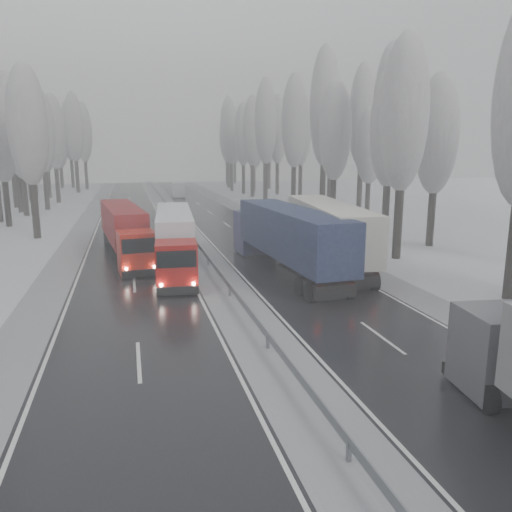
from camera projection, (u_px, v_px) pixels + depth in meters
name	position (u px, v px, depth m)	size (l,w,h in m)	color
carriageway_right	(270.00, 256.00, 39.16)	(7.50, 200.00, 0.03)	black
carriageway_left	(133.00, 264.00, 36.62)	(7.50, 200.00, 0.03)	black
median_slush	(204.00, 260.00, 37.89)	(3.00, 200.00, 0.04)	#95989D
shoulder_right	(329.00, 253.00, 40.35)	(2.40, 200.00, 0.04)	#95989D
shoulder_left	(62.00, 267.00, 35.43)	(2.40, 200.00, 0.04)	#95989D
median_guardrail	(204.00, 252.00, 37.76)	(0.12, 200.00, 0.76)	slate
tree_18	(404.00, 115.00, 36.38)	(3.60, 3.60, 16.58)	black
tree_19	(437.00, 135.00, 41.77)	(3.60, 3.60, 14.57)	black
tree_20	(390.00, 128.00, 45.03)	(3.60, 3.60, 15.71)	black
tree_21	(391.00, 111.00, 48.98)	(3.60, 3.60, 18.62)	black
tree_22	(335.00, 131.00, 54.70)	(3.60, 3.60, 15.86)	black
tree_23	(370.00, 146.00, 60.31)	(3.60, 3.60, 13.55)	black
tree_24	(325.00, 108.00, 59.44)	(3.60, 3.60, 20.49)	black
tree_25	(363.00, 117.00, 65.04)	(3.60, 3.60, 19.44)	black
tree_26	(294.00, 122.00, 69.31)	(3.60, 3.60, 18.78)	black
tree_27	(331.00, 129.00, 74.98)	(3.60, 3.60, 17.62)	black
tree_28	(266.00, 122.00, 79.03)	(3.60, 3.60, 19.62)	black
tree_29	(301.00, 130.00, 84.81)	(3.60, 3.60, 18.11)	black
tree_30	(252.00, 132.00, 88.56)	(3.60, 3.60, 17.86)	black
tree_31	(278.00, 130.00, 93.69)	(3.60, 3.60, 18.58)	black
tree_32	(243.00, 135.00, 95.77)	(3.60, 3.60, 17.33)	black
tree_33	(254.00, 146.00, 100.72)	(3.60, 3.60, 14.33)	black
tree_34	(231.00, 135.00, 102.25)	(3.60, 3.60, 17.63)	black
tree_35	(269.00, 134.00, 108.19)	(3.60, 3.60, 18.25)	black
tree_36	(228.00, 129.00, 111.57)	(3.60, 3.60, 20.23)	black
tree_37	(254.00, 141.00, 117.55)	(3.60, 3.60, 16.37)	black
tree_38	(227.00, 137.00, 122.29)	(3.60, 3.60, 17.97)	black
tree_39	(235.00, 142.00, 127.00)	(3.60, 3.60, 16.19)	black
tree_62	(27.00, 126.00, 45.42)	(3.60, 3.60, 16.04)	black
tree_64	(0.00, 134.00, 52.98)	(3.60, 3.60, 15.42)	black
tree_66	(20.00, 137.00, 62.17)	(3.60, 3.60, 15.23)	black
tree_67	(13.00, 129.00, 65.38)	(3.60, 3.60, 17.09)	black
tree_68	(41.00, 132.00, 68.78)	(3.60, 3.60, 16.65)	black
tree_69	(8.00, 120.00, 71.05)	(3.60, 3.60, 19.35)	black
tree_70	(53.00, 132.00, 78.34)	(3.60, 3.60, 17.09)	black
tree_71	(24.00, 123.00, 80.66)	(3.60, 3.60, 19.61)	black
tree_72	(45.00, 142.00, 86.84)	(3.60, 3.60, 15.11)	black
tree_73	(31.00, 134.00, 89.66)	(3.60, 3.60, 17.22)	black
tree_74	(74.00, 128.00, 97.41)	(3.60, 3.60, 19.68)	black
tree_75	(28.00, 132.00, 99.14)	(3.60, 3.60, 18.60)	black
tree_76	(83.00, 133.00, 106.71)	(3.60, 3.60, 18.55)	black
tree_77	(59.00, 146.00, 109.70)	(3.60, 3.60, 14.32)	black
tree_78	(69.00, 131.00, 111.98)	(3.60, 3.60, 19.55)	black
tree_79	(59.00, 139.00, 115.43)	(3.60, 3.60, 17.07)	black
truck_blue_box	(285.00, 235.00, 33.48)	(3.79, 17.50, 4.46)	#201F4E
truck_cream_box	(324.00, 229.00, 35.78)	(4.82, 17.90, 4.55)	#ACA799
box_truck_distant	(178.00, 189.00, 90.56)	(2.64, 7.25, 2.66)	#BABDC2
truck_red_white	(175.00, 235.00, 35.33)	(3.53, 15.27, 3.89)	#9F0B08
truck_red_red	(124.00, 228.00, 38.93)	(4.12, 15.17, 3.86)	red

